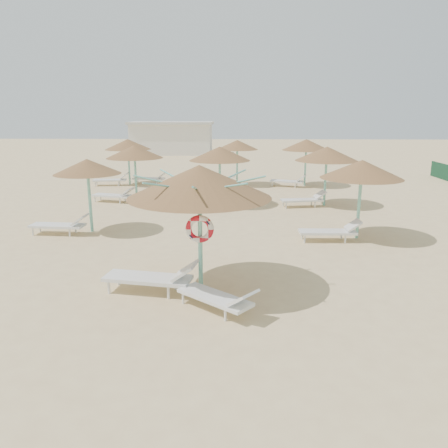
{
  "coord_description": "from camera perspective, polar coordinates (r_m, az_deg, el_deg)",
  "views": [
    {
      "loc": [
        0.73,
        -10.29,
        4.26
      ],
      "look_at": [
        0.38,
        1.15,
        1.3
      ],
      "focal_mm": 35.0,
      "sensor_mm": 36.0,
      "label": 1
    }
  ],
  "objects": [
    {
      "name": "main_palapa",
      "position": [
        10.26,
        -3.23,
        5.51
      ],
      "size": [
        3.41,
        3.41,
        3.06
      ],
      "color": "#71C4B1",
      "rests_on": "ground"
    },
    {
      "name": "service_hut",
      "position": [
        45.87,
        -6.82,
        11.12
      ],
      "size": [
        8.4,
        4.4,
        3.25
      ],
      "color": "silver",
      "rests_on": "ground"
    },
    {
      "name": "lounger_main_a",
      "position": [
        10.7,
        -9.17,
        -6.88
      ],
      "size": [
        2.35,
        1.05,
        0.82
      ],
      "rotation": [
        0.0,
        0.0,
        -0.17
      ],
      "color": "silver",
      "rests_on": "ground"
    },
    {
      "name": "ground",
      "position": [
        11.16,
        -2.14,
        -7.94
      ],
      "size": [
        120.0,
        120.0,
        0.0
      ],
      "primitive_type": "plane",
      "color": "#DABD85",
      "rests_on": "ground"
    },
    {
      "name": "palapa_field",
      "position": [
        21.21,
        0.85,
        9.24
      ],
      "size": [
        14.06,
        13.84,
        2.72
      ],
      "color": "#71C4B1",
      "rests_on": "ground"
    },
    {
      "name": "lounger_main_b",
      "position": [
        9.62,
        -0.66,
        -9.58
      ],
      "size": [
        1.86,
        1.67,
        0.7
      ],
      "rotation": [
        0.0,
        0.0,
        -0.69
      ],
      "color": "silver",
      "rests_on": "ground"
    }
  ]
}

